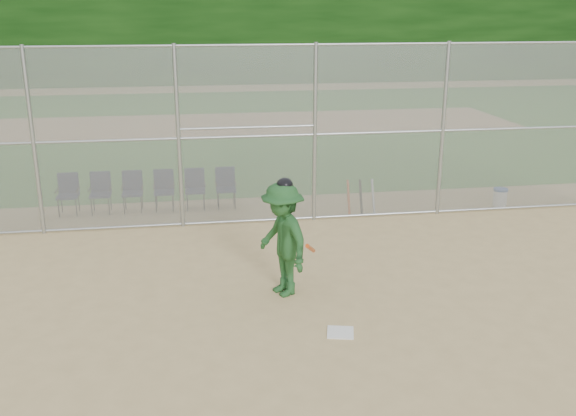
{
  "coord_description": "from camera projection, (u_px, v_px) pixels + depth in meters",
  "views": [
    {
      "loc": [
        -1.79,
        -8.86,
        4.7
      ],
      "look_at": [
        0.0,
        2.5,
        1.1
      ],
      "focal_mm": 40.0,
      "sensor_mm": 36.0,
      "label": 1
    }
  ],
  "objects": [
    {
      "name": "chair_1",
      "position": [
        100.0,
        194.0,
        15.23
      ],
      "size": [
        0.54,
        0.52,
        0.96
      ],
      "primitive_type": null,
      "color": "#0E1636",
      "rests_on": "ground"
    },
    {
      "name": "backstop_fence",
      "position": [
        270.0,
        133.0,
        14.12
      ],
      "size": [
        16.09,
        0.09,
        4.0
      ],
      "color": "gray",
      "rests_on": "ground"
    },
    {
      "name": "water_cooler",
      "position": [
        500.0,
        197.0,
        15.84
      ],
      "size": [
        0.35,
        0.35,
        0.45
      ],
      "color": "white",
      "rests_on": "ground"
    },
    {
      "name": "batter_at_plate",
      "position": [
        283.0,
        239.0,
        10.75
      ],
      "size": [
        1.16,
        1.51,
        2.05
      ],
      "color": "#1F4D22",
      "rests_on": "ground"
    },
    {
      "name": "ground",
      "position": [
        313.0,
        322.0,
        10.02
      ],
      "size": [
        100.0,
        100.0,
        0.0
      ],
      "primitive_type": "plane",
      "color": "tan",
      "rests_on": "ground"
    },
    {
      "name": "chair_3",
      "position": [
        164.0,
        191.0,
        15.46
      ],
      "size": [
        0.54,
        0.52,
        0.96
      ],
      "primitive_type": null,
      "color": "#0E1636",
      "rests_on": "ground"
    },
    {
      "name": "chair_0",
      "position": [
        68.0,
        195.0,
        15.12
      ],
      "size": [
        0.54,
        0.52,
        0.96
      ],
      "primitive_type": null,
      "color": "#0E1636",
      "rests_on": "ground"
    },
    {
      "name": "home_plate",
      "position": [
        340.0,
        332.0,
        9.68
      ],
      "size": [
        0.48,
        0.48,
        0.02
      ],
      "primitive_type": "cube",
      "rotation": [
        0.0,
        0.0,
        -0.24
      ],
      "color": "silver",
      "rests_on": "ground"
    },
    {
      "name": "chair_5",
      "position": [
        226.0,
        188.0,
        15.68
      ],
      "size": [
        0.54,
        0.52,
        0.96
      ],
      "primitive_type": null,
      "color": "#0E1636",
      "rests_on": "ground"
    },
    {
      "name": "grass_strip",
      "position": [
        231.0,
        124.0,
        26.99
      ],
      "size": [
        100.0,
        100.0,
        0.0
      ],
      "primitive_type": "plane",
      "color": "#27601D",
      "rests_on": "ground"
    },
    {
      "name": "chair_4",
      "position": [
        195.0,
        190.0,
        15.57
      ],
      "size": [
        0.54,
        0.52,
        0.96
      ],
      "primitive_type": null,
      "color": "#0E1636",
      "rests_on": "ground"
    },
    {
      "name": "chair_2",
      "position": [
        132.0,
        192.0,
        15.34
      ],
      "size": [
        0.54,
        0.52,
        0.96
      ],
      "primitive_type": null,
      "color": "#0E1636",
      "rests_on": "ground"
    },
    {
      "name": "spare_bats",
      "position": [
        361.0,
        197.0,
        15.18
      ],
      "size": [
        0.66,
        0.38,
        0.83
      ],
      "color": "#D84C14",
      "rests_on": "ground"
    },
    {
      "name": "dirt_patch_far",
      "position": [
        231.0,
        124.0,
        26.99
      ],
      "size": [
        24.0,
        24.0,
        0.0
      ],
      "primitive_type": "plane",
      "color": "tan",
      "rests_on": "ground"
    }
  ]
}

